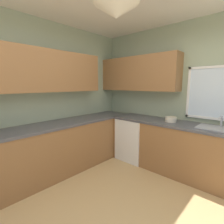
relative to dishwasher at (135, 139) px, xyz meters
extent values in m
plane|color=tan|center=(0.85, -1.59, -0.43)|extent=(8.49, 8.49, 0.00)
cube|color=#9EAD8E|center=(0.85, 0.37, 0.91)|extent=(3.76, 0.06, 2.69)
cube|color=#9EAD8E|center=(-1.00, -1.59, 0.91)|extent=(0.06, 3.98, 2.69)
cube|color=white|center=(1.51, 0.33, 0.58)|extent=(1.19, 0.04, 0.04)
cube|color=white|center=(0.93, 0.33, 1.00)|extent=(0.04, 0.04, 0.89)
cube|color=olive|center=(-0.81, -1.79, 1.37)|extent=(0.32, 2.70, 0.70)
cube|color=olive|center=(-0.08, 0.18, 1.37)|extent=(1.77, 0.32, 0.70)
cone|color=silver|center=(0.85, -1.59, 1.84)|extent=(0.44, 0.44, 0.14)
cube|color=olive|center=(-0.66, -1.59, 0.00)|extent=(0.62, 3.56, 0.87)
cube|color=#4C4C51|center=(-0.66, -1.59, 0.46)|extent=(0.65, 3.59, 0.04)
cube|color=olive|center=(1.06, 0.03, 0.00)|extent=(2.82, 0.62, 0.87)
cube|color=#4C4C51|center=(1.06, 0.03, 0.46)|extent=(2.85, 0.65, 0.04)
cube|color=white|center=(0.00, 0.00, 0.00)|extent=(0.60, 0.60, 0.87)
cube|color=#9EA0A5|center=(1.51, 0.03, 0.48)|extent=(0.59, 0.40, 0.02)
cylinder|color=#B7B7BC|center=(1.51, 0.19, 0.57)|extent=(0.03, 0.03, 0.18)
cylinder|color=#B7B7BC|center=(1.51, 0.09, 0.65)|extent=(0.02, 0.20, 0.02)
cylinder|color=beige|center=(0.75, 0.03, 0.52)|extent=(0.20, 0.20, 0.09)
camera|label=1|loc=(2.00, -2.91, 1.15)|focal=27.31mm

